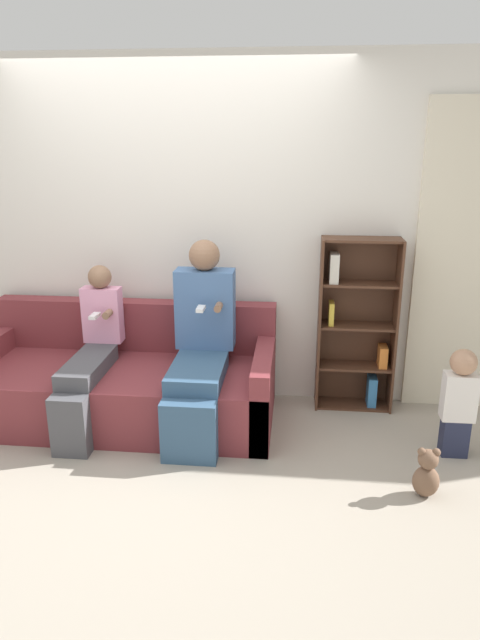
# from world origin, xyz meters

# --- Properties ---
(ground_plane) EXTENTS (14.00, 14.00, 0.00)m
(ground_plane) POSITION_xyz_m (0.00, 0.00, 0.00)
(ground_plane) COLOR #9E9384
(back_wall) EXTENTS (10.00, 0.06, 2.55)m
(back_wall) POSITION_xyz_m (0.00, 1.06, 1.27)
(back_wall) COLOR silver
(back_wall) RESTS_ON ground_plane
(curtain_panel) EXTENTS (0.83, 0.04, 2.24)m
(curtain_panel) POSITION_xyz_m (2.15, 1.01, 1.12)
(curtain_panel) COLOR beige
(curtain_panel) RESTS_ON ground_plane
(couch) EXTENTS (2.15, 0.93, 0.79)m
(couch) POSITION_xyz_m (-0.33, 0.57, 0.26)
(couch) COLOR maroon
(couch) RESTS_ON ground_plane
(adult_seated) EXTENTS (0.42, 0.89, 1.30)m
(adult_seated) POSITION_xyz_m (0.25, 0.50, 0.66)
(adult_seated) COLOR #335170
(adult_seated) RESTS_ON ground_plane
(child_seated) EXTENTS (0.28, 0.89, 1.09)m
(child_seated) POSITION_xyz_m (-0.52, 0.44, 0.54)
(child_seated) COLOR #47474C
(child_seated) RESTS_ON ground_plane
(toddler_standing) EXTENTS (0.21, 0.17, 0.73)m
(toddler_standing) POSITION_xyz_m (1.94, 0.26, 0.39)
(toddler_standing) COLOR #232842
(toddler_standing) RESTS_ON ground_plane
(bookshelf) EXTENTS (0.57, 0.24, 1.30)m
(bookshelf) POSITION_xyz_m (1.35, 0.94, 0.64)
(bookshelf) COLOR #4C2D1E
(bookshelf) RESTS_ON ground_plane
(teddy_bear) EXTENTS (0.15, 0.13, 0.31)m
(teddy_bear) POSITION_xyz_m (1.67, -0.23, 0.14)
(teddy_bear) COLOR brown
(teddy_bear) RESTS_ON ground_plane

